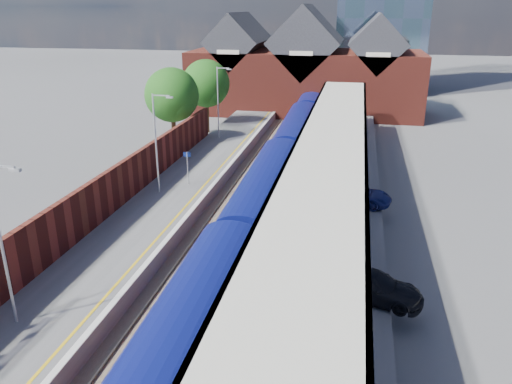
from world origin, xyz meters
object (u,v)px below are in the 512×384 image
at_px(platform_sign, 187,162).
at_px(parked_car_blue, 357,194).
at_px(parked_car_dark, 372,286).
at_px(train, 284,156).
at_px(lamp_post_c, 157,138).
at_px(lamp_post_d, 219,98).
at_px(lamp_post_b, 3,236).

distance_m(platform_sign, parked_car_blue, 12.47).
distance_m(platform_sign, parked_car_dark, 18.68).
height_order(train, parked_car_blue, train).
distance_m(train, lamp_post_c, 10.90).
distance_m(train, parked_car_blue, 8.72).
distance_m(train, lamp_post_d, 12.29).
relative_size(lamp_post_b, lamp_post_c, 1.00).
height_order(train, parked_car_dark, train).
relative_size(lamp_post_b, parked_car_blue, 1.51).
relative_size(lamp_post_b, parked_car_dark, 1.53).
height_order(lamp_post_b, platform_sign, lamp_post_b).
bearing_deg(lamp_post_b, parked_car_dark, 18.23).
relative_size(lamp_post_c, parked_car_dark, 1.53).
height_order(lamp_post_c, lamp_post_d, same).
relative_size(train, platform_sign, 26.38).
bearing_deg(parked_car_blue, lamp_post_c, 106.15).
distance_m(lamp_post_c, parked_car_blue, 14.12).
bearing_deg(lamp_post_b, platform_sign, 85.67).
xyz_separation_m(lamp_post_b, lamp_post_d, (0.00, 32.00, 0.00)).
height_order(platform_sign, parked_car_dark, platform_sign).
bearing_deg(parked_car_dark, lamp_post_b, 123.73).
xyz_separation_m(lamp_post_c, platform_sign, (1.36, 2.00, -2.30)).
bearing_deg(train, lamp_post_c, -138.32).
xyz_separation_m(lamp_post_c, lamp_post_d, (0.00, 16.00, 0.00)).
distance_m(lamp_post_c, lamp_post_d, 16.00).
distance_m(parked_car_dark, parked_car_blue, 11.80).
bearing_deg(lamp_post_b, train, 71.14).
bearing_deg(lamp_post_b, parked_car_blue, 50.37).
relative_size(train, parked_car_dark, 14.41).
relative_size(platform_sign, parked_car_dark, 0.55).
bearing_deg(parked_car_blue, parked_car_dark, -162.20).
xyz_separation_m(train, parked_car_blue, (5.85, -6.44, -0.48)).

